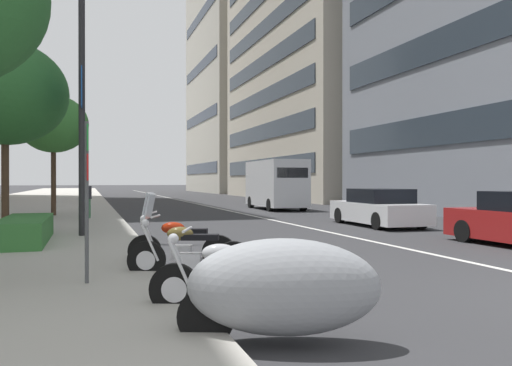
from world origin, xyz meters
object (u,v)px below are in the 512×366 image
at_px(street_lamp_with_banners, 94,73).
at_px(street_tree_far_plaza, 5,93).
at_px(motorcycle_second_in_row, 180,246).
at_px(pedestrian_on_plaza, 86,200).
at_px(delivery_van_ahead, 276,184).
at_px(parking_sign_by_curb, 87,182).
at_px(car_following_behind, 378,209).
at_px(motorcycle_mid_row, 188,253).
at_px(motorcycle_nearest_camera, 231,282).
at_px(street_tree_near_plaza_corner, 53,124).
at_px(motorcycle_by_sign_pole, 282,288).

height_order(street_lamp_with_banners, street_tree_far_plaza, street_lamp_with_banners).
height_order(motorcycle_second_in_row, pedestrian_on_plaza, pedestrian_on_plaza).
height_order(delivery_van_ahead, parking_sign_by_curb, delivery_van_ahead).
xyz_separation_m(car_following_behind, street_lamp_with_banners, (-1.74, 10.29, 4.12)).
distance_m(motorcycle_second_in_row, street_tree_far_plaza, 9.16).
height_order(motorcycle_second_in_row, delivery_van_ahead, delivery_van_ahead).
height_order(parking_sign_by_curb, street_lamp_with_banners, street_lamp_with_banners).
height_order(motorcycle_mid_row, delivery_van_ahead, delivery_van_ahead).
bearing_deg(motorcycle_second_in_row, motorcycle_nearest_camera, 111.03).
distance_m(car_following_behind, street_tree_far_plaza, 13.37).
relative_size(street_lamp_with_banners, street_tree_far_plaza, 1.33).
bearing_deg(motorcycle_mid_row, street_lamp_with_banners, -57.73).
relative_size(motorcycle_second_in_row, street_tree_near_plaza_corner, 0.37).
bearing_deg(delivery_van_ahead, street_tree_near_plaza_corner, 110.19).
relative_size(motorcycle_second_in_row, delivery_van_ahead, 0.34).
xyz_separation_m(motorcycle_nearest_camera, pedestrian_on_plaza, (16.39, 1.84, 0.50)).
relative_size(car_following_behind, street_tree_far_plaza, 0.82).
relative_size(parking_sign_by_curb, street_tree_far_plaza, 0.43).
bearing_deg(street_tree_far_plaza, car_following_behind, -89.97).
relative_size(car_following_behind, pedestrian_on_plaza, 3.06).
xyz_separation_m(motorcycle_nearest_camera, street_lamp_with_banners, (9.19, 1.57, 4.35)).
relative_size(street_tree_near_plaza_corner, pedestrian_on_plaza, 3.50).
bearing_deg(motorcycle_mid_row, car_following_behind, -116.71).
bearing_deg(parking_sign_by_curb, motorcycle_nearest_camera, -137.80).
xyz_separation_m(motorcycle_mid_row, parking_sign_by_curb, (-0.62, 1.66, 1.24)).
bearing_deg(motorcycle_by_sign_pole, street_tree_far_plaza, -51.20).
distance_m(motorcycle_by_sign_pole, street_tree_near_plaza_corner, 20.68).
bearing_deg(motorcycle_second_in_row, street_lamp_with_banners, -53.95).
xyz_separation_m(motorcycle_mid_row, pedestrian_on_plaza, (13.84, 1.74, 0.48)).
height_order(motorcycle_mid_row, car_following_behind, motorcycle_mid_row).
xyz_separation_m(delivery_van_ahead, pedestrian_on_plaza, (-6.37, 10.73, -0.61)).
height_order(parking_sign_by_curb, street_tree_near_plaza_corner, street_tree_near_plaza_corner).
height_order(motorcycle_mid_row, parking_sign_by_curb, parking_sign_by_curb).
bearing_deg(parking_sign_by_curb, street_tree_near_plaza_corner, 5.00).
bearing_deg(pedestrian_on_plaza, street_tree_far_plaza, -58.46).
bearing_deg(motorcycle_mid_row, motorcycle_by_sign_pole, 113.58).
xyz_separation_m(motorcycle_second_in_row, street_lamp_with_banners, (5.48, 1.53, 4.33)).
relative_size(motorcycle_by_sign_pole, street_lamp_with_banners, 0.28).
bearing_deg(motorcycle_by_sign_pole, pedestrian_on_plaza, -64.02).
xyz_separation_m(street_lamp_with_banners, pedestrian_on_plaza, (7.19, 0.27, -3.85)).
height_order(car_following_behind, pedestrian_on_plaza, pedestrian_on_plaza).
bearing_deg(street_tree_near_plaza_corner, street_tree_far_plaza, 173.36).
bearing_deg(motorcycle_nearest_camera, car_following_behind, -108.60).
relative_size(motorcycle_mid_row, car_following_behind, 0.44).
xyz_separation_m(motorcycle_by_sign_pole, motorcycle_second_in_row, (5.08, 0.21, -0.16)).
height_order(motorcycle_second_in_row, street_tree_near_plaza_corner, street_tree_near_plaza_corner).
distance_m(car_following_behind, street_lamp_with_banners, 11.22).
bearing_deg(motorcycle_nearest_camera, parking_sign_by_curb, -27.80).
height_order(delivery_van_ahead, street_lamp_with_banners, street_lamp_with_banners).
bearing_deg(motorcycle_mid_row, delivery_van_ahead, -94.24).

